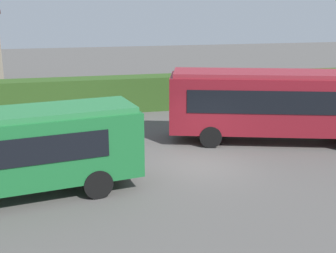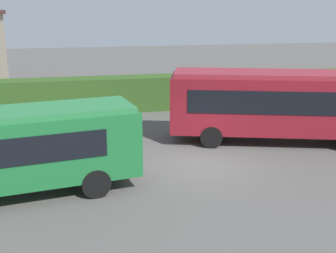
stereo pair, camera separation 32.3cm
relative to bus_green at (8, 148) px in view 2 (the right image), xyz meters
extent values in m
plane|color=#514F4C|center=(7.11, 1.66, -1.74)|extent=(100.33, 100.33, 0.00)
cube|color=#19602D|center=(-0.01, 0.00, -0.06)|extent=(8.89, 3.74, 2.25)
cube|color=#27723C|center=(-0.01, 0.00, 1.16)|extent=(8.61, 3.51, 0.20)
cube|color=black|center=(4.26, 0.74, 0.21)|extent=(0.36, 1.87, 0.95)
cube|color=silver|center=(4.26, 0.74, 0.88)|extent=(0.26, 1.25, 0.28)
cylinder|color=black|center=(2.45, 1.49, -1.24)|extent=(1.03, 0.45, 1.00)
cylinder|color=black|center=(2.81, -0.58, -1.24)|extent=(1.03, 0.45, 1.00)
sphere|color=silver|center=(4.17, 1.36, -0.84)|extent=(0.22, 0.22, 0.22)
sphere|color=silver|center=(4.38, 0.12, -0.84)|extent=(0.22, 0.22, 0.22)
cube|color=maroon|center=(11.44, 4.01, 0.10)|extent=(10.15, 5.14, 2.58)
cube|color=maroon|center=(11.44, 4.01, 1.49)|extent=(9.81, 4.87, 0.20)
cube|color=black|center=(11.50, 5.27, 0.41)|extent=(7.39, 2.25, 1.03)
cube|color=black|center=(10.80, 2.93, 0.41)|extent=(7.39, 2.25, 1.03)
cylinder|color=black|center=(8.82, 5.95, -1.24)|extent=(1.04, 0.56, 1.00)
cylinder|color=black|center=(8.19, 3.84, -1.24)|extent=(1.04, 0.56, 1.00)
cube|color=#2B4B1B|center=(7.11, 11.98, -0.72)|extent=(62.17, 1.60, 2.03)
cone|color=orange|center=(4.45, 5.17, -1.44)|extent=(0.36, 0.36, 0.60)
camera|label=1|loc=(1.99, -14.99, 4.70)|focal=48.82mm
camera|label=2|loc=(2.30, -15.06, 4.70)|focal=48.82mm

